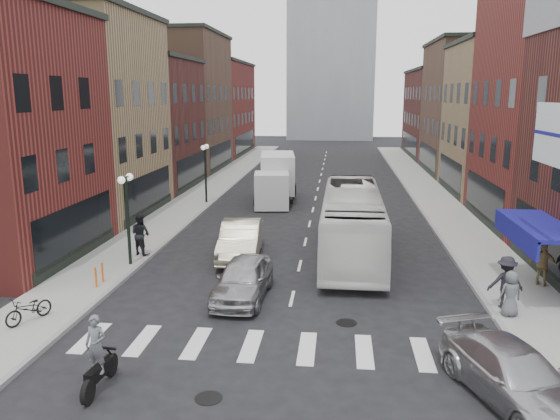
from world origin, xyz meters
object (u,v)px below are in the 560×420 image
object	(u,v)px
sedan_left_near	(243,279)
ped_left_solo	(140,234)
streetlamp_far	(205,162)
box_truck	(276,179)
bike_rack	(99,275)
sedan_left_far	(241,240)
curb_car	(514,375)
transit_bus	(352,222)
ped_right_c	(511,294)
streetlamp_near	(127,202)
billboard_sign	(555,136)
motorcycle_rider	(97,356)
ped_right_b	(543,264)
parked_bicycle	(29,309)
ped_right_a	(506,282)

from	to	relation	value
sedan_left_near	ped_left_solo	bearing A→B (deg)	143.19
streetlamp_far	box_truck	size ratio (longest dim) A/B	0.53
bike_rack	sedan_left_near	size ratio (longest dim) A/B	0.18
sedan_left_far	ped_left_solo	world-z (taller)	ped_left_solo
curb_car	transit_bus	bearing A→B (deg)	86.96
transit_bus	sedan_left_near	distance (m)	7.40
ped_left_solo	ped_right_c	world-z (taller)	ped_left_solo
bike_rack	curb_car	size ratio (longest dim) A/B	0.17
streetlamp_near	box_truck	bearing A→B (deg)	73.17
billboard_sign	bike_rack	distance (m)	17.14
motorcycle_rider	curb_car	world-z (taller)	motorcycle_rider
billboard_sign	streetlamp_near	bearing A→B (deg)	167.65
ped_right_b	streetlamp_near	bearing A→B (deg)	25.81
streetlamp_far	parked_bicycle	size ratio (longest dim) A/B	2.45
transit_bus	ped_right_c	distance (m)	8.76
box_truck	motorcycle_rider	bearing A→B (deg)	-100.56
billboard_sign	transit_bus	bearing A→B (deg)	134.33
streetlamp_near	bike_rack	xyz separation A→B (m)	(-0.20, -2.70, -2.36)
billboard_sign	transit_bus	size ratio (longest dim) A/B	0.32
sedan_left_far	ped_right_a	size ratio (longest dim) A/B	2.73
sedan_left_far	bike_rack	bearing A→B (deg)	-139.94
streetlamp_near	ped_right_c	xyz separation A→B (m)	(14.85, -4.13, -1.98)
sedan_left_far	ped_right_c	size ratio (longest dim) A/B	3.25
billboard_sign	bike_rack	size ratio (longest dim) A/B	4.62
bike_rack	streetlamp_near	bearing A→B (deg)	85.76
billboard_sign	transit_bus	distance (m)	10.07
ped_left_solo	ped_right_b	size ratio (longest dim) A/B	1.14
curb_car	ped_right_b	xyz separation A→B (m)	(3.56, 8.35, 0.32)
streetlamp_far	ped_right_c	xyz separation A→B (m)	(14.85, -18.13, -1.98)
ped_right_a	ped_right_b	xyz separation A→B (m)	(2.11, 2.50, -0.07)
bike_rack	ped_right_a	world-z (taller)	ped_right_a
motorcycle_rider	ped_right_a	bearing A→B (deg)	34.74
streetlamp_near	sedan_left_near	distance (m)	6.76
streetlamp_far	ped_left_solo	world-z (taller)	streetlamp_far
bike_rack	sedan_left_far	world-z (taller)	sedan_left_far
streetlamp_near	parked_bicycle	bearing A→B (deg)	-98.63
billboard_sign	ped_left_solo	distance (m)	17.50
transit_bus	curb_car	xyz separation A→B (m)	(3.74, -12.20, -0.91)
ped_left_solo	box_truck	bearing A→B (deg)	-84.06
curb_car	ped_right_c	world-z (taller)	ped_right_c
billboard_sign	ped_right_c	bearing A→B (deg)	-150.92
bike_rack	transit_bus	world-z (taller)	transit_bus
bike_rack	ped_right_a	xyz separation A→B (m)	(15.09, -0.72, 0.53)
ped_left_solo	ped_right_a	bearing A→B (deg)	-173.57
curb_car	streetlamp_near	bearing A→B (deg)	125.34
streetlamp_near	box_truck	world-z (taller)	streetlamp_near
curb_car	ped_right_c	xyz separation A→B (m)	(1.41, 5.14, 0.24)
ped_left_solo	ped_right_c	distance (m)	15.90
bike_rack	ped_left_solo	distance (m)	4.21
curb_car	ped_right_b	bearing A→B (deg)	46.85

